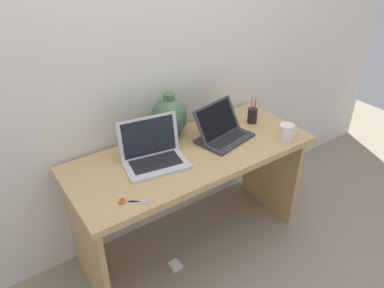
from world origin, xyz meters
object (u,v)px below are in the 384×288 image
power_brick (175,265)px  coffee_mug (286,132)px  pen_cup (252,115)px  scissors (128,201)px  laptop_left (152,151)px  green_vase (169,117)px  laptop_right (221,130)px

power_brick → coffee_mug: bearing=-7.0°
pen_cup → scissors: (-1.04, -0.26, -0.05)m
laptop_left → green_vase: bearing=40.1°
coffee_mug → laptop_right: bearing=142.5°
pen_cup → laptop_left: bearing=-178.2°
laptop_right → scissors: laptop_right is taller
green_vase → scissors: size_ratio=2.06×
laptop_left → scissors: size_ratio=2.80×
green_vase → pen_cup: (0.53, -0.17, -0.07)m
laptop_right → green_vase: 0.33m
scissors → power_brick: scissors is taller
pen_cup → coffee_mug: bearing=-86.0°
coffee_mug → laptop_left: bearing=161.8°
power_brick → pen_cup: bearing=14.2°
scissors → green_vase: bearing=40.8°
laptop_right → scissors: 0.78m
green_vase → scissors: (-0.51, -0.44, -0.12)m
laptop_left → coffee_mug: bearing=-18.2°
laptop_right → green_vase: bearing=137.9°
coffee_mug → scissors: coffee_mug is taller
laptop_right → scissors: (-0.74, -0.22, -0.05)m
laptop_right → pen_cup: (0.30, 0.04, -0.00)m
pen_cup → power_brick: (-0.74, -0.19, -0.77)m
pen_cup → green_vase: bearing=161.9°
scissors → power_brick: 0.79m
laptop_right → coffee_mug: laptop_right is taller
pen_cup → scissors: pen_cup is taller
green_vase → power_brick: (-0.21, -0.36, -0.85)m
laptop_left → pen_cup: size_ratio=2.00×
coffee_mug → power_brick: size_ratio=1.84×
laptop_left → scissors: (-0.27, -0.24, -0.06)m
coffee_mug → power_brick: coffee_mug is taller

